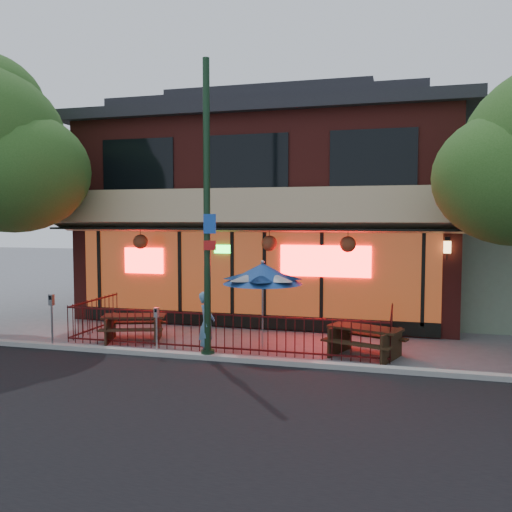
% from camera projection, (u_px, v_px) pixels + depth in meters
% --- Properties ---
extents(ground, '(80.00, 80.00, 0.00)m').
position_uv_depth(ground, '(213.00, 354.00, 13.26)').
color(ground, gray).
rests_on(ground, ground).
extents(asphalt_street, '(80.00, 11.00, 0.00)m').
position_uv_depth(asphalt_street, '(68.00, 459.00, 7.48)').
color(asphalt_street, black).
rests_on(asphalt_street, ground).
extents(curb, '(80.00, 0.25, 0.12)m').
position_uv_depth(curb, '(206.00, 357.00, 12.78)').
color(curb, '#999993').
rests_on(curb, ground).
extents(restaurant_building, '(12.96, 9.49, 8.05)m').
position_uv_depth(restaurant_building, '(278.00, 196.00, 19.83)').
color(restaurant_building, maroon).
rests_on(restaurant_building, ground).
extents(patio_fence, '(8.44, 2.62, 1.00)m').
position_uv_depth(patio_fence, '(220.00, 325.00, 13.70)').
color(patio_fence, '#410E0E').
rests_on(patio_fence, ground).
extents(street_light, '(0.43, 0.32, 7.00)m').
position_uv_depth(street_light, '(207.00, 226.00, 12.65)').
color(street_light, '#15301C').
rests_on(street_light, ground).
extents(picnic_table_left, '(1.97, 1.72, 0.71)m').
position_uv_depth(picnic_table_left, '(134.00, 324.00, 14.68)').
color(picnic_table_left, '#3D2316').
rests_on(picnic_table_left, ground).
extents(picnic_table_right, '(2.05, 1.82, 0.73)m').
position_uv_depth(picnic_table_right, '(365.00, 337.00, 12.97)').
color(picnic_table_right, '#312011').
rests_on(picnic_table_right, ground).
extents(patio_umbrella, '(2.00, 1.99, 2.28)m').
position_uv_depth(patio_umbrella, '(263.00, 274.00, 13.53)').
color(patio_umbrella, gray).
rests_on(patio_umbrella, ground).
extents(pedestrian, '(0.46, 0.63, 1.57)m').
position_uv_depth(pedestrian, '(207.00, 324.00, 13.01)').
color(pedestrian, teal).
rests_on(pedestrian, ground).
extents(parking_meter_near, '(0.11, 0.10, 1.16)m').
position_uv_depth(parking_meter_near, '(157.00, 323.00, 13.16)').
color(parking_meter_near, '#A1A4A9').
rests_on(parking_meter_near, ground).
extents(parking_meter_far, '(0.13, 0.11, 1.39)m').
position_uv_depth(parking_meter_far, '(52.00, 312.00, 13.82)').
color(parking_meter_far, gray).
rests_on(parking_meter_far, ground).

